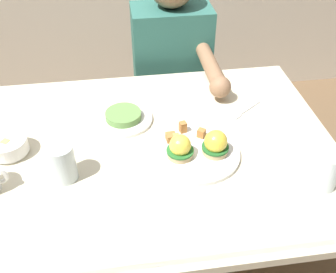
{
  "coord_description": "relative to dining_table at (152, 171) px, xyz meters",
  "views": [
    {
      "loc": [
        -0.08,
        -0.94,
        1.56
      ],
      "look_at": [
        0.06,
        0.0,
        0.78
      ],
      "focal_mm": 41.53,
      "sensor_mm": 36.0,
      "label": 1
    }
  ],
  "objects": [
    {
      "name": "dining_table",
      "position": [
        0.0,
        0.0,
        0.0
      ],
      "size": [
        1.2,
        0.9,
        0.74
      ],
      "color": "beige",
      "rests_on": "ground_plane"
    },
    {
      "name": "fruit_bowl",
      "position": [
        -0.44,
        0.04,
        0.14
      ],
      "size": [
        0.12,
        0.12,
        0.06
      ],
      "color": "white",
      "rests_on": "dining_table"
    },
    {
      "name": "side_plate",
      "position": [
        -0.08,
        0.16,
        0.12
      ],
      "size": [
        0.2,
        0.2,
        0.04
      ],
      "color": "white",
      "rests_on": "dining_table"
    },
    {
      "name": "ground_plane",
      "position": [
        0.0,
        0.0,
        -0.63
      ],
      "size": [
        6.0,
        6.0,
        0.0
      ],
      "primitive_type": "plane",
      "color": "brown"
    },
    {
      "name": "eggs_benedict_plate",
      "position": [
        0.14,
        -0.06,
        0.13
      ],
      "size": [
        0.27,
        0.27,
        0.09
      ],
      "color": "white",
      "rests_on": "dining_table"
    },
    {
      "name": "water_glass_near",
      "position": [
        0.47,
        -0.23,
        0.16
      ],
      "size": [
        0.07,
        0.07,
        0.12
      ],
      "color": "silver",
      "rests_on": "dining_table"
    },
    {
      "name": "fork",
      "position": [
        0.36,
        0.15,
        0.11
      ],
      "size": [
        0.14,
        0.1,
        0.0
      ],
      "color": "silver",
      "rests_on": "dining_table"
    },
    {
      "name": "water_glass_far",
      "position": [
        -0.26,
        -0.1,
        0.16
      ],
      "size": [
        0.08,
        0.08,
        0.12
      ],
      "color": "silver",
      "rests_on": "dining_table"
    },
    {
      "name": "diner_person",
      "position": [
        0.16,
        0.6,
        0.02
      ],
      "size": [
        0.34,
        0.54,
        1.14
      ],
      "color": "#33333D",
      "rests_on": "ground_plane"
    }
  ]
}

